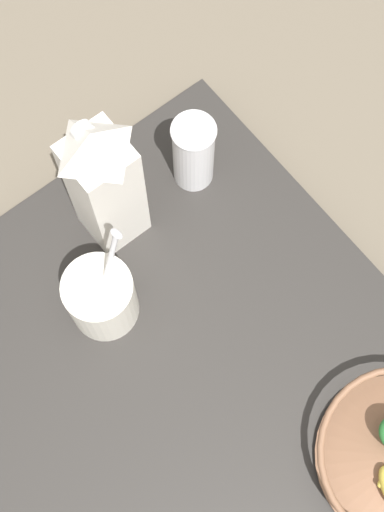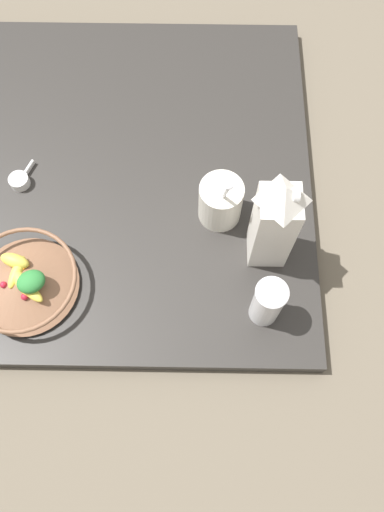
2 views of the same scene
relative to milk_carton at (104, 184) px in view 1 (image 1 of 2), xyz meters
name	(u,v)px [view 1 (image 1 of 2)]	position (x,y,z in m)	size (l,w,h in m)	color
ground_plane	(148,505)	(0.22, 0.37, -0.19)	(6.00, 6.00, 0.00)	#665B4C
countertop	(147,505)	(0.22, 0.37, -0.17)	(0.99, 0.99, 0.04)	#2D2B28
milk_carton	(104,184)	(0.00, 0.00, 0.00)	(0.08, 0.08, 0.29)	silver
yogurt_tub	(101,297)	(0.09, 0.11, -0.08)	(0.11, 0.10, 0.22)	silver
drinking_cup	(194,152)	(-0.15, 0.01, -0.07)	(0.07, 0.07, 0.15)	white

